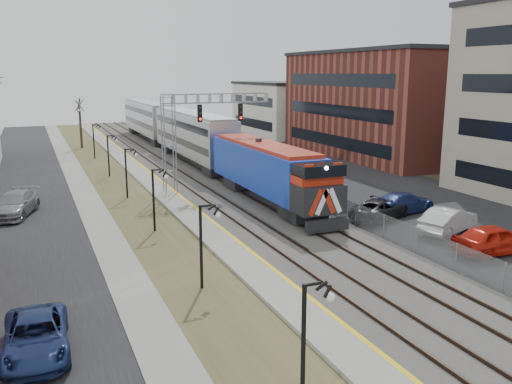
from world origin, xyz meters
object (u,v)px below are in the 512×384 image
train (183,134)px  car_lot_a (495,240)px  car_lot_b (448,221)px  signal_gantry (189,126)px

train → car_lot_a: size_ratio=13.06×
train → car_lot_b: bearing=-78.3°
train → car_lot_b: (7.31, -35.20, -2.08)m
car_lot_a → car_lot_b: bearing=-5.1°
signal_gantry → car_lot_a: signal_gantry is taller
car_lot_a → car_lot_b: 4.19m
signal_gantry → car_lot_b: size_ratio=1.85×
car_lot_b → signal_gantry: bearing=11.7°
train → car_lot_a: bearing=-80.2°
train → car_lot_b: 36.01m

